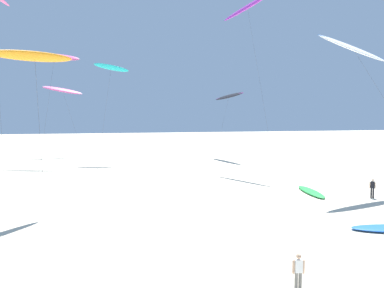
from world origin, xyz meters
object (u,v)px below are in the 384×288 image
(flying_kite_2, at_px, (62,90))
(flying_kite_8, at_px, (229,96))
(flying_kite_3, at_px, (54,57))
(flying_kite_1, at_px, (111,68))
(flying_kite_6, at_px, (35,56))
(grounded_kite_2, at_px, (311,192))
(person_foreground_walker, at_px, (372,187))
(person_near_left, at_px, (298,271))
(flying_kite_0, at_px, (247,7))
(flying_kite_4, at_px, (354,49))

(flying_kite_2, relative_size, flying_kite_8, 1.14)
(flying_kite_3, height_order, flying_kite_8, flying_kite_3)
(flying_kite_1, relative_size, flying_kite_2, 1.21)
(flying_kite_2, height_order, flying_kite_6, flying_kite_2)
(flying_kite_2, distance_m, grounded_kite_2, 48.31)
(flying_kite_3, distance_m, person_foreground_walker, 44.90)
(flying_kite_8, relative_size, person_near_left, 7.09)
(flying_kite_0, relative_size, flying_kite_8, 2.01)
(flying_kite_6, distance_m, flying_kite_8, 38.99)
(flying_kite_6, height_order, person_near_left, flying_kite_6)
(flying_kite_2, xyz_separation_m, person_foreground_walker, (29.80, -42.24, -11.01))
(flying_kite_3, height_order, flying_kite_4, flying_kite_3)
(flying_kite_4, height_order, person_foreground_walker, flying_kite_4)
(flying_kite_3, relative_size, person_near_left, 10.57)
(flying_kite_8, xyz_separation_m, grounded_kite_2, (-2.04, -27.86, -10.48))
(person_near_left, bearing_deg, flying_kite_1, 97.99)
(flying_kite_2, bearing_deg, flying_kite_3, -88.86)
(flying_kite_4, bearing_deg, flying_kite_0, 105.02)
(flying_kite_0, height_order, flying_kite_1, flying_kite_0)
(flying_kite_8, xyz_separation_m, person_foreground_walker, (2.03, -30.96, -9.67))
(flying_kite_6, height_order, grounded_kite_2, flying_kite_6)
(flying_kite_0, relative_size, person_foreground_walker, 13.38)
(person_foreground_walker, bearing_deg, flying_kite_4, 91.12)
(flying_kite_2, height_order, grounded_kite_2, flying_kite_2)
(flying_kite_4, relative_size, flying_kite_6, 1.23)
(flying_kite_6, xyz_separation_m, grounded_kite_2, (23.31, 1.76, -11.21))
(flying_kite_8, bearing_deg, flying_kite_2, 157.88)
(flying_kite_2, bearing_deg, person_foreground_walker, -54.80)
(flying_kite_1, height_order, flying_kite_4, flying_kite_1)
(flying_kite_4, bearing_deg, flying_kite_8, 94.03)
(flying_kite_4, bearing_deg, flying_kite_2, 127.13)
(flying_kite_6, distance_m, grounded_kite_2, 25.93)
(flying_kite_3, bearing_deg, flying_kite_8, 1.42)
(flying_kite_3, bearing_deg, flying_kite_4, -42.79)
(flying_kite_6, bearing_deg, grounded_kite_2, 4.31)
(flying_kite_1, xyz_separation_m, flying_kite_6, (-5.94, -29.30, -3.36))
(grounded_kite_2, xyz_separation_m, person_foreground_walker, (4.07, -3.10, 0.80))
(flying_kite_1, distance_m, person_foreground_walker, 39.86)
(flying_kite_3, relative_size, grounded_kite_2, 3.07)
(flying_kite_1, distance_m, person_near_left, 46.45)
(flying_kite_8, relative_size, grounded_kite_2, 2.06)
(flying_kite_0, height_order, person_near_left, flying_kite_0)
(flying_kite_1, xyz_separation_m, flying_kite_2, (-8.35, 11.60, -2.76))
(flying_kite_8, height_order, person_foreground_walker, flying_kite_8)
(flying_kite_2, height_order, flying_kite_4, flying_kite_4)
(flying_kite_8, relative_size, person_foreground_walker, 6.67)
(flying_kite_0, relative_size, flying_kite_4, 1.54)
(flying_kite_1, xyz_separation_m, flying_kite_8, (19.42, 0.31, -4.10))
(flying_kite_0, bearing_deg, flying_kite_2, 137.00)
(flying_kite_4, bearing_deg, flying_kite_1, 127.69)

